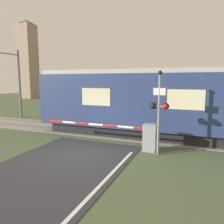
# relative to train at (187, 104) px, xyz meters

# --- Properties ---
(ground_plane) EXTENTS (80.00, 80.00, 0.00)m
(ground_plane) POSITION_rel_train_xyz_m (-4.25, -4.25, -1.98)
(ground_plane) COLOR #475638
(track_bed) EXTENTS (36.00, 3.20, 0.13)m
(track_bed) POSITION_rel_train_xyz_m (-4.25, 0.00, -1.96)
(track_bed) COLOR gray
(track_bed) RESTS_ON ground_plane
(train) EXTENTS (17.40, 2.94, 3.87)m
(train) POSITION_rel_train_xyz_m (0.00, 0.00, 0.00)
(train) COLOR black
(train) RESTS_ON ground_plane
(crossing_barrier) EXTENTS (5.91, 0.44, 1.28)m
(crossing_barrier) POSITION_rel_train_xyz_m (-1.88, -2.74, -1.27)
(crossing_barrier) COLOR gray
(crossing_barrier) RESTS_ON ground_plane
(signal_post) EXTENTS (0.83, 0.26, 3.68)m
(signal_post) POSITION_rel_train_xyz_m (-0.99, -3.05, 0.10)
(signal_post) COLOR gray
(signal_post) RESTS_ON ground_plane
(catenary_pole) EXTENTS (0.20, 1.90, 5.77)m
(catenary_pole) POSITION_rel_train_xyz_m (-13.84, 2.08, 1.05)
(catenary_pole) COLOR slate
(catenary_pole) RESTS_ON ground_plane
(distant_building) EXTENTS (2.91, 2.91, 13.85)m
(distant_building) POSITION_rel_train_xyz_m (-28.50, 19.33, 5.02)
(distant_building) COLOR gray
(distant_building) RESTS_ON ground_plane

